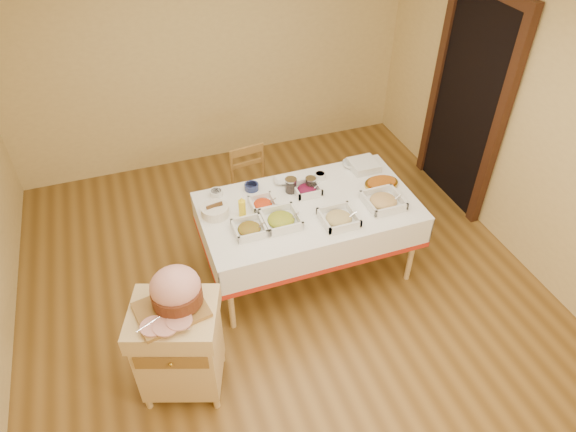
{
  "coord_description": "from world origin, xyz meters",
  "views": [
    {
      "loc": [
        -1.0,
        -2.83,
        3.45
      ],
      "look_at": [
        0.08,
        0.2,
        0.78
      ],
      "focal_mm": 32.0,
      "sensor_mm": 36.0,
      "label": 1
    }
  ],
  "objects_px": {
    "preserve_jar_right": "(311,184)",
    "bread_basket": "(215,211)",
    "dining_table": "(308,220)",
    "plate_stack": "(364,165)",
    "brass_platter": "(381,183)",
    "butcher_cart": "(179,345)",
    "dining_chair": "(253,189)",
    "mustard_bottle": "(242,207)",
    "preserve_jar_left": "(291,186)",
    "ham_on_board": "(175,292)"
  },
  "relations": [
    {
      "from": "mustard_bottle",
      "to": "butcher_cart",
      "type": "bearing_deg",
      "value": -129.62
    },
    {
      "from": "ham_on_board",
      "to": "mustard_bottle",
      "type": "height_order",
      "value": "ham_on_board"
    },
    {
      "from": "dining_chair",
      "to": "ham_on_board",
      "type": "bearing_deg",
      "value": -121.67
    },
    {
      "from": "dining_chair",
      "to": "preserve_jar_left",
      "type": "bearing_deg",
      "value": -71.97
    },
    {
      "from": "dining_table",
      "to": "dining_chair",
      "type": "height_order",
      "value": "dining_chair"
    },
    {
      "from": "preserve_jar_left",
      "to": "bread_basket",
      "type": "xyz_separation_m",
      "value": [
        -0.69,
        -0.09,
        -0.02
      ]
    },
    {
      "from": "bread_basket",
      "to": "dining_chair",
      "type": "bearing_deg",
      "value": 52.4
    },
    {
      "from": "butcher_cart",
      "to": "ham_on_board",
      "type": "xyz_separation_m",
      "value": [
        0.05,
        0.04,
        0.49
      ]
    },
    {
      "from": "dining_chair",
      "to": "brass_platter",
      "type": "distance_m",
      "value": 1.28
    },
    {
      "from": "preserve_jar_right",
      "to": "mustard_bottle",
      "type": "height_order",
      "value": "mustard_bottle"
    },
    {
      "from": "ham_on_board",
      "to": "butcher_cart",
      "type": "bearing_deg",
      "value": -141.97
    },
    {
      "from": "mustard_bottle",
      "to": "dining_table",
      "type": "bearing_deg",
      "value": -5.89
    },
    {
      "from": "butcher_cart",
      "to": "plate_stack",
      "type": "distance_m",
      "value": 2.3
    },
    {
      "from": "dining_table",
      "to": "preserve_jar_right",
      "type": "bearing_deg",
      "value": 65.0
    },
    {
      "from": "ham_on_board",
      "to": "dining_table",
      "type": "bearing_deg",
      "value": 32.21
    },
    {
      "from": "brass_platter",
      "to": "bread_basket",
      "type": "bearing_deg",
      "value": 176.52
    },
    {
      "from": "bread_basket",
      "to": "butcher_cart",
      "type": "bearing_deg",
      "value": -118.24
    },
    {
      "from": "preserve_jar_left",
      "to": "plate_stack",
      "type": "height_order",
      "value": "preserve_jar_left"
    },
    {
      "from": "mustard_bottle",
      "to": "plate_stack",
      "type": "height_order",
      "value": "mustard_bottle"
    },
    {
      "from": "preserve_jar_right",
      "to": "bread_basket",
      "type": "relative_size",
      "value": 0.52
    },
    {
      "from": "preserve_jar_left",
      "to": "plate_stack",
      "type": "relative_size",
      "value": 0.54
    },
    {
      "from": "brass_platter",
      "to": "dining_chair",
      "type": "bearing_deg",
      "value": 142.4
    },
    {
      "from": "butcher_cart",
      "to": "preserve_jar_left",
      "type": "bearing_deg",
      "value": 40.95
    },
    {
      "from": "preserve_jar_right",
      "to": "butcher_cart",
      "type": "bearing_deg",
      "value": -143.51
    },
    {
      "from": "dining_table",
      "to": "plate_stack",
      "type": "xyz_separation_m",
      "value": [
        0.67,
        0.34,
        0.2
      ]
    },
    {
      "from": "preserve_jar_left",
      "to": "preserve_jar_right",
      "type": "relative_size",
      "value": 1.1
    },
    {
      "from": "mustard_bottle",
      "to": "brass_platter",
      "type": "xyz_separation_m",
      "value": [
        1.27,
        -0.01,
        -0.06
      ]
    },
    {
      "from": "plate_stack",
      "to": "brass_platter",
      "type": "bearing_deg",
      "value": -82.75
    },
    {
      "from": "bread_basket",
      "to": "brass_platter",
      "type": "height_order",
      "value": "bread_basket"
    },
    {
      "from": "plate_stack",
      "to": "preserve_jar_right",
      "type": "bearing_deg",
      "value": -166.89
    },
    {
      "from": "preserve_jar_left",
      "to": "bread_basket",
      "type": "height_order",
      "value": "preserve_jar_left"
    },
    {
      "from": "preserve_jar_right",
      "to": "brass_platter",
      "type": "bearing_deg",
      "value": -13.9
    },
    {
      "from": "dining_chair",
      "to": "bread_basket",
      "type": "relative_size",
      "value": 3.68
    },
    {
      "from": "butcher_cart",
      "to": "ham_on_board",
      "type": "relative_size",
      "value": 1.76
    },
    {
      "from": "dining_table",
      "to": "preserve_jar_right",
      "type": "xyz_separation_m",
      "value": [
        0.1,
        0.2,
        0.22
      ]
    },
    {
      "from": "dining_chair",
      "to": "dining_table",
      "type": "bearing_deg",
      "value": -71.87
    },
    {
      "from": "preserve_jar_right",
      "to": "bread_basket",
      "type": "distance_m",
      "value": 0.87
    },
    {
      "from": "bread_basket",
      "to": "preserve_jar_right",
      "type": "bearing_deg",
      "value": 4.12
    },
    {
      "from": "ham_on_board",
      "to": "plate_stack",
      "type": "xyz_separation_m",
      "value": [
        1.91,
        1.12,
        -0.16
      ]
    },
    {
      "from": "preserve_jar_left",
      "to": "bread_basket",
      "type": "relative_size",
      "value": 0.58
    },
    {
      "from": "plate_stack",
      "to": "dining_table",
      "type": "bearing_deg",
      "value": -153.29
    },
    {
      "from": "ham_on_board",
      "to": "preserve_jar_left",
      "type": "distance_m",
      "value": 1.55
    },
    {
      "from": "butcher_cart",
      "to": "preserve_jar_left",
      "type": "height_order",
      "value": "preserve_jar_left"
    },
    {
      "from": "plate_stack",
      "to": "ham_on_board",
      "type": "bearing_deg",
      "value": -149.66
    },
    {
      "from": "dining_chair",
      "to": "butcher_cart",
      "type": "bearing_deg",
      "value": -122.29
    },
    {
      "from": "mustard_bottle",
      "to": "dining_chair",
      "type": "bearing_deg",
      "value": 68.11
    },
    {
      "from": "dining_chair",
      "to": "mustard_bottle",
      "type": "height_order",
      "value": "mustard_bottle"
    },
    {
      "from": "mustard_bottle",
      "to": "plate_stack",
      "type": "bearing_deg",
      "value": 12.83
    },
    {
      "from": "preserve_jar_right",
      "to": "dining_chair",
      "type": "bearing_deg",
      "value": 120.93
    },
    {
      "from": "preserve_jar_right",
      "to": "dining_table",
      "type": "bearing_deg",
      "value": -115.0
    }
  ]
}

